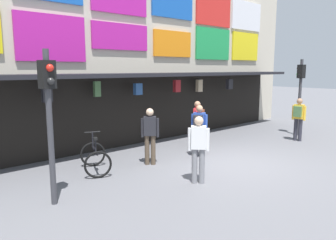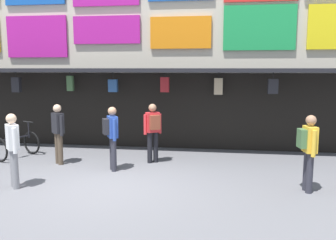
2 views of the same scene
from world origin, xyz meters
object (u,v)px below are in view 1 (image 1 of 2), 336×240
object	(u,v)px
traffic_light_near	(49,103)
pedestrian_in_red	(198,121)
pedestrian_in_green	(298,116)
pedestrian_in_black	(150,133)
pedestrian_in_white	(199,127)
pedestrian_in_purple	(198,146)
bicycle_parked	(95,158)
traffic_light_far	(300,85)

from	to	relation	value
traffic_light_near	pedestrian_in_red	world-z (taller)	traffic_light_near
pedestrian_in_red	pedestrian_in_green	bearing A→B (deg)	-26.65
pedestrian_in_black	pedestrian_in_white	bearing A→B (deg)	-13.83
pedestrian_in_purple	pedestrian_in_black	size ratio (longest dim) A/B	1.00
bicycle_parked	pedestrian_in_purple	distance (m)	2.94
pedestrian_in_purple	pedestrian_in_red	xyz separation A→B (m)	(2.68, 2.52, 0.04)
pedestrian_in_black	traffic_light_near	bearing A→B (deg)	-165.04
pedestrian_in_white	pedestrian_in_red	xyz separation A→B (m)	(0.92, 0.91, 0.00)
pedestrian_in_purple	pedestrian_in_red	bearing A→B (deg)	43.24
traffic_light_near	traffic_light_far	distance (m)	10.63
traffic_light_near	bicycle_parked	world-z (taller)	traffic_light_near
traffic_light_far	pedestrian_in_green	xyz separation A→B (m)	(-1.04, -0.52, -1.16)
pedestrian_in_purple	pedestrian_in_white	bearing A→B (deg)	42.50
pedestrian_in_white	pedestrian_in_black	bearing A→B (deg)	166.17
traffic_light_far	pedestrian_in_black	xyz separation A→B (m)	(-7.36, 0.86, -1.19)
pedestrian_in_green	pedestrian_in_black	distance (m)	6.46
pedestrian_in_green	traffic_light_far	bearing A→B (deg)	26.45
bicycle_parked	traffic_light_far	bearing A→B (deg)	-8.40
traffic_light_near	pedestrian_in_red	distance (m)	6.13
traffic_light_far	pedestrian_in_green	bearing A→B (deg)	-153.55
pedestrian_in_purple	pedestrian_in_green	distance (m)	6.45
pedestrian_in_purple	bicycle_parked	bearing A→B (deg)	120.34
pedestrian_in_white	bicycle_parked	bearing A→B (deg)	164.90
traffic_light_far	bicycle_parked	size ratio (longest dim) A/B	2.38
pedestrian_in_black	pedestrian_in_red	bearing A→B (deg)	10.90
traffic_light_near	pedestrian_in_red	bearing A→B (deg)	13.19
pedestrian_in_purple	pedestrian_in_black	world-z (taller)	same
pedestrian_in_purple	pedestrian_in_black	bearing A→B (deg)	87.08
pedestrian_in_red	pedestrian_in_white	bearing A→B (deg)	-135.37
bicycle_parked	pedestrian_in_green	distance (m)	8.10
pedestrian_in_white	pedestrian_in_red	bearing A→B (deg)	44.63
traffic_light_far	pedestrian_in_white	size ratio (longest dim) A/B	1.90
pedestrian_in_white	pedestrian_in_black	size ratio (longest dim) A/B	1.00
traffic_light_far	pedestrian_in_white	world-z (taller)	traffic_light_far
bicycle_parked	pedestrian_in_black	xyz separation A→B (m)	(1.56, -0.46, 0.55)
pedestrian_in_green	pedestrian_in_red	bearing A→B (deg)	153.35
bicycle_parked	pedestrian_in_red	size ratio (longest dim) A/B	0.80
traffic_light_near	pedestrian_in_white	xyz separation A→B (m)	(4.94, 0.47, -1.16)
traffic_light_near	pedestrian_in_black	bearing A→B (deg)	14.96
traffic_light_far	pedestrian_in_purple	xyz separation A→B (m)	(-7.46, -1.17, -1.19)
traffic_light_far	pedestrian_in_red	xyz separation A→B (m)	(-4.77, 1.35, -1.16)
traffic_light_near	pedestrian_in_red	size ratio (longest dim) A/B	1.90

